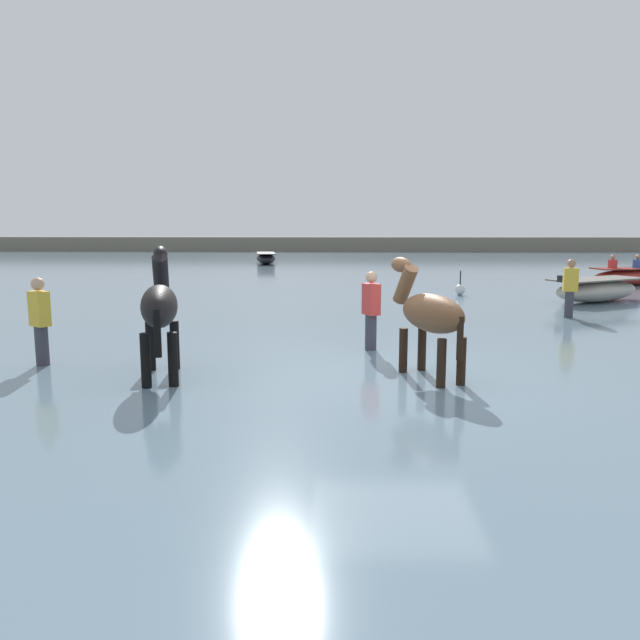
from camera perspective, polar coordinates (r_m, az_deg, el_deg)
ground_plane at (r=9.29m, az=7.01°, el=-6.45°), size 120.00×120.00×0.00m
water_surface at (r=19.09m, az=4.39°, el=1.87°), size 90.00×90.00×0.26m
horse_lead_bay at (r=8.91m, az=10.00°, el=0.38°), size 1.08×1.73×1.94m
horse_trailing_black at (r=9.09m, az=-14.53°, el=1.01°), size 0.84×1.94×2.11m
boat_distant_west at (r=25.09m, az=27.08°, el=3.62°), size 3.40×1.63×1.09m
boat_far_inshore at (r=34.37m, az=-4.99°, el=5.68°), size 1.46×3.09×0.60m
boat_mid_channel at (r=19.14m, az=24.08°, el=2.53°), size 3.20×2.49×0.80m
person_spectator_far at (r=10.79m, az=4.72°, el=0.43°), size 0.33×0.38×1.63m
person_wading_close at (r=15.60m, az=22.00°, el=2.42°), size 0.35×0.25×1.63m
person_wading_mid at (r=10.48m, az=-24.31°, el=-0.57°), size 0.38×0.35×1.63m
channel_buoy at (r=19.61m, az=12.76°, el=2.75°), size 0.33×0.33×0.75m
far_shoreline at (r=50.02m, az=2.88°, el=6.84°), size 80.00×2.40×1.39m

